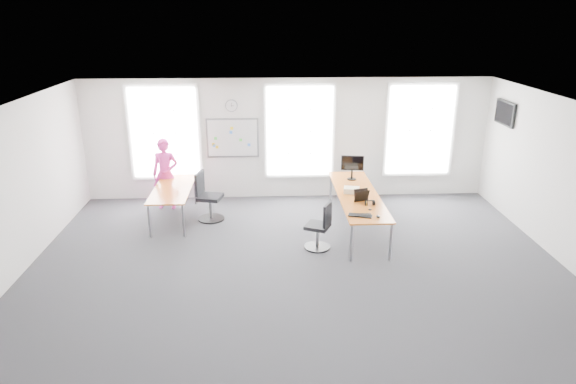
{
  "coord_description": "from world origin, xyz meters",
  "views": [
    {
      "loc": [
        -0.56,
        -8.41,
        4.51
      ],
      "look_at": [
        -0.11,
        1.2,
        1.1
      ],
      "focal_mm": 32.0,
      "sensor_mm": 36.0,
      "label": 1
    }
  ],
  "objects_px": {
    "keyboard": "(360,216)",
    "chair_right": "(320,228)",
    "person": "(166,174)",
    "headphones": "(370,203)",
    "desk_left": "(173,191)",
    "desk_right": "(358,196)",
    "chair_left": "(207,199)",
    "monitor": "(352,165)"
  },
  "relations": [
    {
      "from": "chair_right",
      "to": "desk_left",
      "type": "bearing_deg",
      "value": -93.03
    },
    {
      "from": "desk_right",
      "to": "monitor",
      "type": "relative_size",
      "value": 5.65
    },
    {
      "from": "desk_right",
      "to": "desk_left",
      "type": "distance_m",
      "value": 4.12
    },
    {
      "from": "chair_right",
      "to": "headphones",
      "type": "relative_size",
      "value": 4.86
    },
    {
      "from": "desk_left",
      "to": "chair_right",
      "type": "bearing_deg",
      "value": -27.89
    },
    {
      "from": "headphones",
      "to": "keyboard",
      "type": "bearing_deg",
      "value": -113.63
    },
    {
      "from": "desk_right",
      "to": "chair_right",
      "type": "distance_m",
      "value": 1.37
    },
    {
      "from": "chair_left",
      "to": "monitor",
      "type": "distance_m",
      "value": 3.41
    },
    {
      "from": "person",
      "to": "desk_right",
      "type": "bearing_deg",
      "value": -14.45
    },
    {
      "from": "chair_right",
      "to": "monitor",
      "type": "xyz_separation_m",
      "value": [
        0.94,
        1.98,
        0.71
      ]
    },
    {
      "from": "chair_left",
      "to": "keyboard",
      "type": "height_order",
      "value": "chair_left"
    },
    {
      "from": "person",
      "to": "keyboard",
      "type": "relative_size",
      "value": 3.78
    },
    {
      "from": "chair_right",
      "to": "desk_right",
      "type": "bearing_deg",
      "value": 162.2
    },
    {
      "from": "monitor",
      "to": "person",
      "type": "bearing_deg",
      "value": -177.02
    },
    {
      "from": "headphones",
      "to": "monitor",
      "type": "height_order",
      "value": "monitor"
    },
    {
      "from": "desk_left",
      "to": "person",
      "type": "distance_m",
      "value": 0.82
    },
    {
      "from": "headphones",
      "to": "monitor",
      "type": "distance_m",
      "value": 1.72
    },
    {
      "from": "person",
      "to": "headphones",
      "type": "bearing_deg",
      "value": -21.64
    },
    {
      "from": "headphones",
      "to": "person",
      "type": "bearing_deg",
      "value": 158.31
    },
    {
      "from": "chair_left",
      "to": "monitor",
      "type": "height_order",
      "value": "monitor"
    },
    {
      "from": "chair_right",
      "to": "monitor",
      "type": "relative_size",
      "value": 1.7
    },
    {
      "from": "chair_left",
      "to": "headphones",
      "type": "xyz_separation_m",
      "value": [
        3.41,
        -1.35,
        0.36
      ]
    },
    {
      "from": "chair_right",
      "to": "headphones",
      "type": "xyz_separation_m",
      "value": [
        1.02,
        0.29,
        0.42
      ]
    },
    {
      "from": "keyboard",
      "to": "headphones",
      "type": "relative_size",
      "value": 2.23
    },
    {
      "from": "person",
      "to": "keyboard",
      "type": "distance_m",
      "value": 4.97
    },
    {
      "from": "keyboard",
      "to": "chair_right",
      "type": "bearing_deg",
      "value": 177.97
    },
    {
      "from": "desk_right",
      "to": "chair_left",
      "type": "bearing_deg",
      "value": 168.74
    },
    {
      "from": "keyboard",
      "to": "headphones",
      "type": "height_order",
      "value": "headphones"
    },
    {
      "from": "person",
      "to": "monitor",
      "type": "xyz_separation_m",
      "value": [
        4.38,
        -0.45,
        0.29
      ]
    },
    {
      "from": "headphones",
      "to": "desk_left",
      "type": "bearing_deg",
      "value": 165.58
    },
    {
      "from": "keyboard",
      "to": "monitor",
      "type": "xyz_separation_m",
      "value": [
        0.21,
        2.24,
        0.34
      ]
    },
    {
      "from": "chair_left",
      "to": "keyboard",
      "type": "bearing_deg",
      "value": -107.86
    },
    {
      "from": "chair_left",
      "to": "monitor",
      "type": "relative_size",
      "value": 1.94
    },
    {
      "from": "desk_left",
      "to": "person",
      "type": "height_order",
      "value": "person"
    },
    {
      "from": "desk_right",
      "to": "person",
      "type": "height_order",
      "value": "person"
    },
    {
      "from": "chair_left",
      "to": "headphones",
      "type": "bearing_deg",
      "value": -98.05
    },
    {
      "from": "desk_left",
      "to": "chair_left",
      "type": "bearing_deg",
      "value": -2.72
    },
    {
      "from": "desk_right",
      "to": "monitor",
      "type": "distance_m",
      "value": 1.07
    },
    {
      "from": "desk_right",
      "to": "chair_left",
      "type": "relative_size",
      "value": 2.91
    },
    {
      "from": "desk_right",
      "to": "chair_left",
      "type": "height_order",
      "value": "chair_left"
    },
    {
      "from": "desk_right",
      "to": "chair_right",
      "type": "xyz_separation_m",
      "value": [
        -0.9,
        -0.98,
        -0.31
      ]
    },
    {
      "from": "chair_left",
      "to": "headphones",
      "type": "relative_size",
      "value": 5.55
    }
  ]
}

